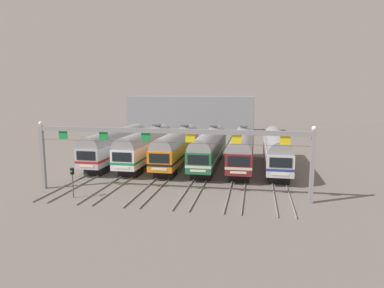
{
  "coord_description": "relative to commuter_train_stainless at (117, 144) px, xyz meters",
  "views": [
    {
      "loc": [
        8.15,
        -45.21,
        9.96
      ],
      "look_at": [
        -0.59,
        2.4,
        2.63
      ],
      "focal_mm": 32.66,
      "sensor_mm": 36.0,
      "label": 1
    }
  ],
  "objects": [
    {
      "name": "ground_plane",
      "position": [
        10.78,
        0.01,
        -2.69
      ],
      "size": [
        160.0,
        160.0,
        0.0
      ],
      "primitive_type": "plane",
      "color": "slate"
    },
    {
      "name": "track_bed",
      "position": [
        10.78,
        17.01,
        -2.61
      ],
      "size": [
        23.07,
        70.0,
        0.15
      ],
      "color": "gray",
      "rests_on": "ground"
    },
    {
      "name": "commuter_train_stainless",
      "position": [
        0.0,
        0.0,
        0.0
      ],
      "size": [
        2.88,
        18.06,
        4.77
      ],
      "color": "#B2B5BA",
      "rests_on": "ground"
    },
    {
      "name": "commuter_train_white",
      "position": [
        4.31,
        0.0,
        0.0
      ],
      "size": [
        2.88,
        18.06,
        5.05
      ],
      "color": "white",
      "rests_on": "ground"
    },
    {
      "name": "commuter_train_orange",
      "position": [
        8.63,
        0.0,
        0.0
      ],
      "size": [
        2.88,
        18.06,
        5.05
      ],
      "color": "orange",
      "rests_on": "ground"
    },
    {
      "name": "commuter_train_green",
      "position": [
        12.94,
        0.0,
        0.0
      ],
      "size": [
        2.88,
        18.06,
        5.05
      ],
      "color": "#236B42",
      "rests_on": "ground"
    },
    {
      "name": "commuter_train_maroon",
      "position": [
        17.25,
        0.0,
        0.0
      ],
      "size": [
        2.88,
        18.06,
        5.05
      ],
      "color": "maroon",
      "rests_on": "ground"
    },
    {
      "name": "commuter_train_silver",
      "position": [
        21.57,
        0.0,
        0.0
      ],
      "size": [
        2.88,
        18.06,
        4.77
      ],
      "color": "silver",
      "rests_on": "ground"
    },
    {
      "name": "catenary_gantry",
      "position": [
        10.78,
        -13.49,
        2.69
      ],
      "size": [
        26.81,
        0.44,
        6.97
      ],
      "color": "gray",
      "rests_on": "ground"
    },
    {
      "name": "yard_signal_mast",
      "position": [
        2.16,
        -15.93,
        -0.65
      ],
      "size": [
        0.28,
        0.35,
        2.92
      ],
      "color": "#59595E",
      "rests_on": "ground"
    },
    {
      "name": "maintenance_building",
      "position": [
        3.47,
        39.01,
        1.68
      ],
      "size": [
        29.92,
        10.0,
        8.74
      ],
      "primitive_type": "cube",
      "color": "gray",
      "rests_on": "ground"
    }
  ]
}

